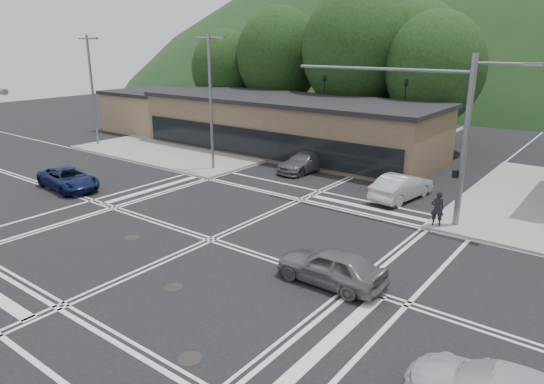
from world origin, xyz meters
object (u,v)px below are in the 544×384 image
Objects in this scene: car_grey_center at (331,266)px; car_queue_b at (403,161)px; car_blue_west at (68,179)px; car_queue_a at (402,187)px; pedestrian at (437,209)px; car_northbound at (306,162)px.

car_grey_center is 16.94m from car_queue_b.
car_blue_west is at bearing 46.27° from car_queue_b.
pedestrian is (3.10, -3.21, 0.25)m from car_queue_a.
pedestrian is at bearing -64.86° from car_blue_west.
car_blue_west is 18.63m from car_grey_center.
car_northbound is 11.90m from pedestrian.
car_grey_center is at bearing 56.47° from pedestrian.
car_blue_west is 1.00× the size of car_northbound.
car_queue_a is 0.95× the size of car_queue_b.
car_queue_a is 2.68× the size of pedestrian.
car_northbound is (-7.65, 1.87, -0.06)m from car_queue_a.
car_grey_center is 0.92× the size of car_queue_a.
car_queue_a reaches higher than car_blue_west.
car_blue_west is 19.53m from car_queue_a.
car_grey_center is at bearing -46.12° from car_northbound.
car_blue_west is at bearing 39.55° from car_queue_a.
car_grey_center is at bearing -86.84° from car_blue_west.
car_queue_a is at bearing -52.85° from car_blue_west.
pedestrian is (10.75, -5.08, 0.31)m from car_northbound.
pedestrian reaches higher than car_grey_center.
car_grey_center is 2.47× the size of pedestrian.
pedestrian reaches higher than car_queue_a.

